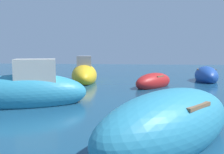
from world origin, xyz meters
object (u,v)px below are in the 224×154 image
(moored_boat_1, at_px, (154,82))
(moored_boat_4, at_px, (206,76))
(moored_boat_0, at_px, (27,91))
(moored_boat_3, at_px, (84,74))
(moored_boat_7, at_px, (170,124))

(moored_boat_1, distance_m, moored_boat_4, 5.52)
(moored_boat_0, distance_m, moored_boat_3, 8.15)
(moored_boat_1, relative_size, moored_boat_3, 0.60)
(moored_boat_4, relative_size, moored_boat_7, 0.83)
(moored_boat_1, xyz_separation_m, moored_boat_4, (4.14, 3.65, 0.09))
(moored_boat_1, distance_m, moored_boat_7, 9.24)
(moored_boat_1, bearing_deg, moored_boat_4, 166.31)
(moored_boat_7, bearing_deg, moored_boat_4, -159.81)
(moored_boat_4, xyz_separation_m, moored_boat_7, (-4.24, -12.89, 0.06))
(moored_boat_1, distance_m, moored_boat_3, 5.59)
(moored_boat_4, bearing_deg, moored_boat_0, -38.53)
(moored_boat_0, xyz_separation_m, moored_boat_4, (9.60, 9.41, -0.16))
(moored_boat_4, bearing_deg, moored_boat_7, -11.16)
(moored_boat_1, relative_size, moored_boat_7, 0.73)
(moored_boat_3, xyz_separation_m, moored_boat_7, (4.96, -11.61, -0.12))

